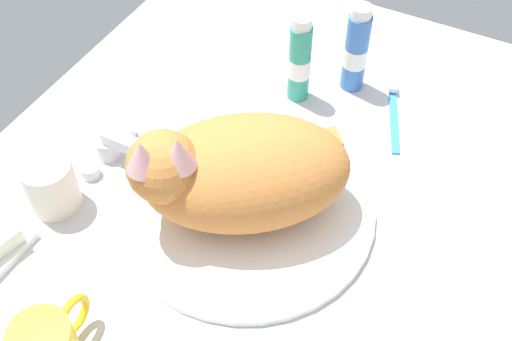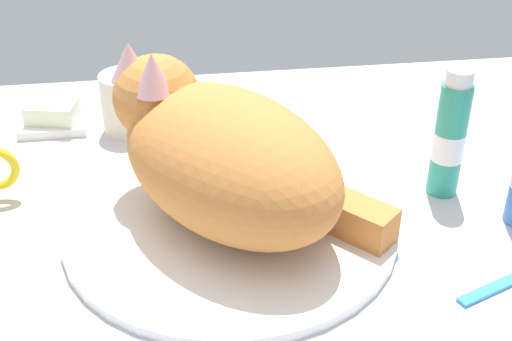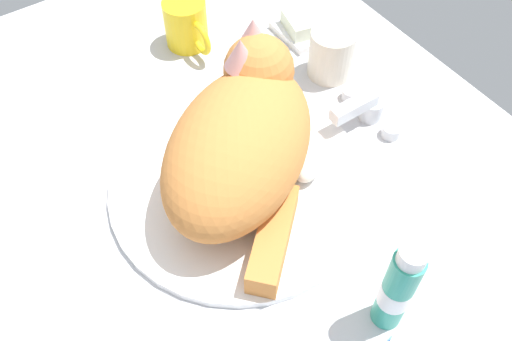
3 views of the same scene
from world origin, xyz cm
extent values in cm
cube|color=silver|center=(0.00, 0.00, -1.50)|extent=(110.00, 82.50, 3.00)
cylinder|color=white|center=(0.00, 0.00, 0.56)|extent=(35.48, 35.48, 1.12)
cylinder|color=silver|center=(0.00, 23.44, 1.61)|extent=(3.60, 3.60, 3.21)
cube|color=silver|center=(0.00, 19.63, 4.21)|extent=(2.00, 7.63, 2.00)
cylinder|color=silver|center=(-4.56, 23.44, 0.90)|extent=(2.80, 2.80, 1.80)
cylinder|color=silver|center=(4.56, 23.44, 0.90)|extent=(2.80, 2.80, 1.80)
ellipsoid|color=#D17F3D|center=(0.00, 0.00, 8.30)|extent=(29.35, 32.13, 14.35)
sphere|color=#D17F3D|center=(-6.86, 7.78, 12.24)|extent=(13.05, 13.05, 9.39)
ellipsoid|color=white|center=(-5.79, 6.23, 10.09)|extent=(7.71, 7.95, 5.16)
cone|color=#DB9E9E|center=(-7.02, 5.11, 16.24)|extent=(5.87, 5.87, 4.23)
cone|color=#DB9E9E|center=(-9.41, 8.60, 16.24)|extent=(5.87, 5.87, 4.23)
cube|color=#D17F3D|center=(10.49, -1.96, 3.00)|extent=(12.35, 12.99, 3.76)
ellipsoid|color=white|center=(3.86, 8.47, 2.82)|extent=(6.13, 6.65, 3.39)
cylinder|color=yellow|center=(-30.19, 9.26, 4.04)|extent=(7.08, 7.08, 8.09)
torus|color=yellow|center=(-25.45, 9.26, 4.04)|extent=(5.53, 1.00, 5.53)
cylinder|color=silver|center=(-11.00, 24.38, 3.97)|extent=(7.04, 7.04, 7.94)
cube|color=white|center=(-21.22, 26.04, 0.60)|extent=(9.00, 6.40, 1.20)
cube|color=silver|center=(-21.22, 26.04, 2.47)|extent=(7.33, 5.81, 2.53)
cylinder|color=teal|center=(25.07, 3.89, 6.74)|extent=(3.50, 3.50, 13.48)
cylinder|color=white|center=(25.07, 3.89, 6.07)|extent=(3.57, 3.57, 3.37)
cylinder|color=white|center=(25.07, 3.89, 14.38)|extent=(2.97, 2.97, 1.80)
camera|label=1|loc=(-47.73, -26.22, 70.80)|focal=44.83mm
camera|label=2|loc=(-5.62, -60.09, 44.29)|focal=48.65mm
camera|label=3|loc=(38.13, -23.27, 62.31)|focal=39.26mm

